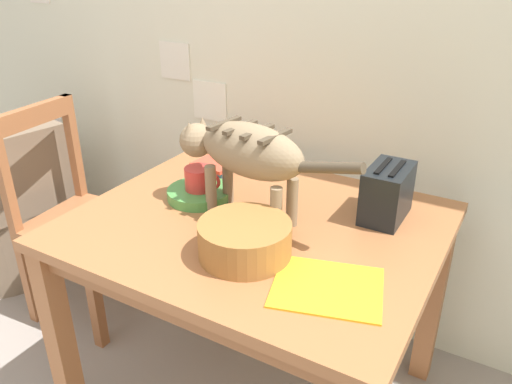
% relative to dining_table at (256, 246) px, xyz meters
% --- Properties ---
extents(wall_rear, '(5.04, 0.11, 2.50)m').
position_rel_dining_table_xyz_m(wall_rear, '(-0.02, 0.63, 0.60)').
color(wall_rear, silver).
rests_on(wall_rear, ground_plane).
extents(dining_table, '(1.12, 0.93, 0.74)m').
position_rel_dining_table_xyz_m(dining_table, '(0.00, 0.00, 0.00)').
color(dining_table, '#A1633A').
rests_on(dining_table, ground_plane).
extents(cat, '(0.65, 0.20, 0.31)m').
position_rel_dining_table_xyz_m(cat, '(-0.05, 0.01, 0.31)').
color(cat, '#8B7457').
rests_on(cat, dining_table).
extents(saucer_bowl, '(0.22, 0.22, 0.03)m').
position_rel_dining_table_xyz_m(saucer_bowl, '(-0.25, 0.04, 0.11)').
color(saucer_bowl, '#458F43').
rests_on(saucer_bowl, dining_table).
extents(coffee_mug, '(0.13, 0.10, 0.08)m').
position_rel_dining_table_xyz_m(coffee_mug, '(-0.24, 0.04, 0.17)').
color(coffee_mug, red).
rests_on(coffee_mug, saucer_bowl).
extents(magazine, '(0.33, 0.30, 0.01)m').
position_rel_dining_table_xyz_m(magazine, '(0.33, -0.22, 0.10)').
color(magazine, yellow).
rests_on(magazine, dining_table).
extents(book_stack, '(0.18, 0.14, 0.03)m').
position_rel_dining_table_xyz_m(book_stack, '(-0.35, 0.27, 0.11)').
color(book_stack, '#3F88BE').
rests_on(book_stack, dining_table).
extents(wicker_basket, '(0.26, 0.26, 0.10)m').
position_rel_dining_table_xyz_m(wicker_basket, '(0.07, -0.19, 0.15)').
color(wicker_basket, '#9B6632').
rests_on(wicker_basket, dining_table).
extents(toaster, '(0.12, 0.20, 0.18)m').
position_rel_dining_table_xyz_m(toaster, '(0.34, 0.23, 0.18)').
color(toaster, black).
rests_on(toaster, dining_table).
extents(wooden_chair_near, '(0.45, 0.45, 0.94)m').
position_rel_dining_table_xyz_m(wooden_chair_near, '(-0.94, 0.07, -0.19)').
color(wooden_chair_near, '#9C5E39').
rests_on(wooden_chair_near, ground_plane).
extents(wicker_armchair, '(0.64, 0.67, 0.78)m').
position_rel_dining_table_xyz_m(wicker_armchair, '(-1.52, 0.08, -0.38)').
color(wicker_armchair, '#7B6652').
rests_on(wicker_armchair, ground_plane).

